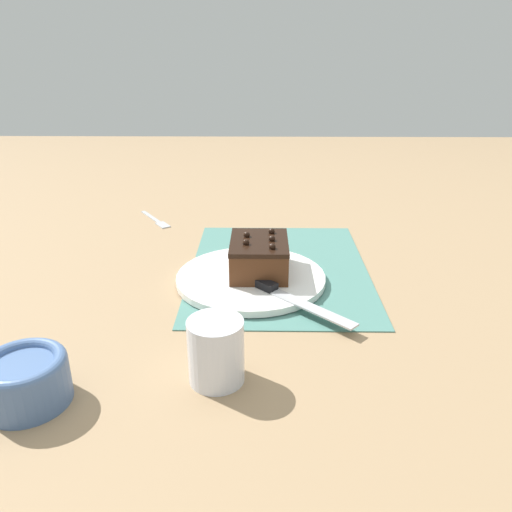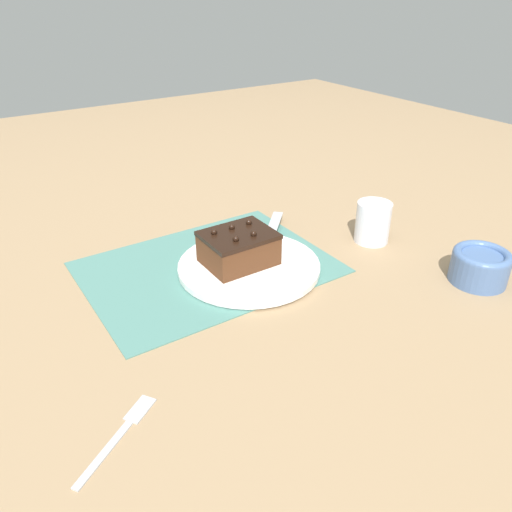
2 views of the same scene
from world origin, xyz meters
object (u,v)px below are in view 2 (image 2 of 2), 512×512
object	(u,v)px
cake_plate	(249,266)
serving_knife	(267,243)
chocolate_cake	(238,248)
drinking_glass	(373,222)
dessert_fork	(122,430)
small_bowl	(480,265)

from	to	relation	value
cake_plate	serving_knife	xyz separation A→B (m)	(0.07, 0.04, 0.01)
chocolate_cake	drinking_glass	size ratio (longest dim) A/B	1.50
chocolate_cake	serving_knife	distance (m)	0.09
cake_plate	serving_knife	distance (m)	0.08
serving_knife	dessert_fork	bearing A→B (deg)	-101.19
drinking_glass	small_bowl	size ratio (longest dim) A/B	0.84
chocolate_cake	serving_knife	bearing A→B (deg)	18.56
serving_knife	drinking_glass	xyz separation A→B (m)	(0.22, -0.08, 0.02)
chocolate_cake	dessert_fork	world-z (taller)	chocolate_cake
cake_plate	chocolate_cake	bearing A→B (deg)	132.78
drinking_glass	dessert_fork	size ratio (longest dim) A/B	0.65
serving_knife	drinking_glass	size ratio (longest dim) A/B	2.15
chocolate_cake	small_bowl	distance (m)	0.45
small_bowl	serving_knife	bearing A→B (deg)	130.47
cake_plate	chocolate_cake	xyz separation A→B (m)	(-0.01, 0.02, 0.04)
cake_plate	dessert_fork	world-z (taller)	cake_plate
dessert_fork	cake_plate	bearing A→B (deg)	90.95
dessert_fork	chocolate_cake	bearing A→B (deg)	93.73
serving_knife	drinking_glass	world-z (taller)	drinking_glass
drinking_glass	small_bowl	world-z (taller)	drinking_glass
cake_plate	serving_knife	bearing A→B (deg)	31.56
cake_plate	chocolate_cake	world-z (taller)	chocolate_cake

